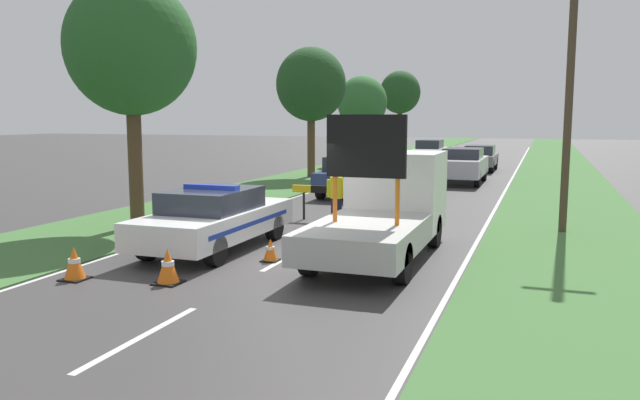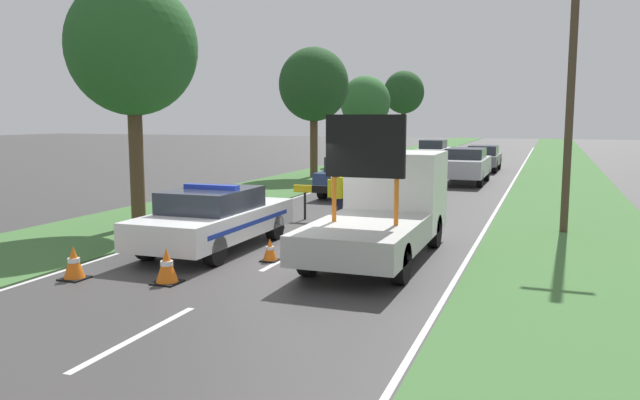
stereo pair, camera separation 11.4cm
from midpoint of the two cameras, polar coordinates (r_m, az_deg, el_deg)
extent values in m
plane|color=#3D3A3A|center=(13.14, -3.55, -5.67)|extent=(160.00, 160.00, 0.00)
cube|color=silver|center=(9.16, -15.94, -11.89)|extent=(0.12, 2.74, 0.01)
cube|color=silver|center=(13.59, -2.69, -5.20)|extent=(0.12, 2.74, 0.01)
cube|color=silver|center=(18.48, 3.70, -1.79)|extent=(0.12, 2.74, 0.01)
cube|color=silver|center=(23.53, 7.37, 0.19)|extent=(0.12, 2.74, 0.01)
cube|color=silver|center=(28.67, 9.73, 1.47)|extent=(0.12, 2.74, 0.01)
cube|color=silver|center=(33.85, 11.38, 2.35)|extent=(0.12, 2.74, 0.01)
cube|color=silver|center=(39.05, 12.59, 3.00)|extent=(0.12, 2.74, 0.01)
cube|color=silver|center=(44.27, 13.51, 3.49)|extent=(0.12, 2.74, 0.01)
cube|color=silver|center=(49.51, 14.24, 3.88)|extent=(0.12, 2.74, 0.01)
cube|color=silver|center=(54.75, 14.83, 4.20)|extent=(0.12, 2.74, 0.01)
cube|color=silver|center=(60.00, 15.32, 4.46)|extent=(0.12, 2.74, 0.01)
cube|color=silver|center=(65.25, 15.73, 4.68)|extent=(0.12, 2.74, 0.01)
cube|color=silver|center=(31.73, 3.94, 2.14)|extent=(0.10, 70.63, 0.01)
cube|color=silver|center=(30.50, 17.34, 1.59)|extent=(0.10, 70.63, 0.01)
cube|color=#427038|center=(33.71, 1.00, 2.50)|extent=(4.21, 120.00, 0.03)
cube|color=#427038|center=(31.85, 21.44, 1.67)|extent=(4.21, 120.00, 0.03)
cube|color=white|center=(14.47, -9.32, -2.02)|extent=(1.87, 4.74, 0.60)
cube|color=#282D38|center=(14.27, -9.65, 0.04)|extent=(1.65, 2.18, 0.48)
cylinder|color=black|center=(16.18, -9.25, -2.08)|extent=(0.24, 0.64, 0.64)
cylinder|color=black|center=(15.45, -3.97, -2.46)|extent=(0.24, 0.64, 0.64)
cylinder|color=black|center=(13.74, -15.30, -3.98)|extent=(0.24, 0.64, 0.64)
cylinder|color=black|center=(12.87, -9.35, -4.58)|extent=(0.24, 0.64, 0.64)
cube|color=#1E38C6|center=(14.23, -9.67, 1.20)|extent=(1.31, 0.24, 0.10)
cube|color=#193399|center=(14.47, -9.32, -1.90)|extent=(1.88, 3.89, 0.10)
cube|color=black|center=(16.59, -5.21, -0.93)|extent=(1.03, 0.08, 0.36)
cube|color=white|center=(14.81, 7.28, 0.87)|extent=(2.04, 1.93, 1.82)
cube|color=#232833|center=(15.69, 8.08, 2.43)|extent=(1.74, 0.04, 0.80)
cube|color=#B2B2AD|center=(12.28, 4.34, -3.44)|extent=(2.04, 3.55, 0.57)
cylinder|color=#D16619|center=(12.34, 1.57, 0.08)|extent=(0.09, 0.09, 0.90)
cylinder|color=#D16619|center=(12.00, 7.26, -0.19)|extent=(0.09, 0.09, 0.90)
cube|color=black|center=(12.06, 4.43, 4.93)|extent=(1.57, 0.12, 1.21)
cylinder|color=black|center=(15.16, 3.90, -2.40)|extent=(0.24, 0.77, 0.77)
cylinder|color=black|center=(14.77, 10.63, -2.79)|extent=(0.24, 0.77, 0.77)
cylinder|color=black|center=(11.95, -0.78, -5.11)|extent=(0.24, 0.77, 0.77)
cylinder|color=black|center=(11.45, 7.71, -5.75)|extent=(0.24, 0.77, 0.77)
cylinder|color=black|center=(18.44, -1.21, -0.54)|extent=(0.07, 0.07, 0.81)
cylinder|color=black|center=(17.62, 7.22, -0.98)|extent=(0.07, 0.07, 0.81)
cube|color=yellow|center=(18.39, -1.38, 1.04)|extent=(0.58, 0.08, 0.21)
cube|color=black|center=(18.19, 0.31, 0.97)|extent=(0.58, 0.08, 0.21)
cube|color=yellow|center=(18.00, 2.04, 0.90)|extent=(0.58, 0.08, 0.21)
cube|color=black|center=(17.83, 3.81, 0.82)|extent=(0.58, 0.08, 0.21)
cube|color=yellow|center=(17.68, 5.60, 0.74)|extent=(0.58, 0.08, 0.21)
cube|color=black|center=(17.54, 7.43, 0.66)|extent=(0.58, 0.08, 0.21)
cylinder|color=#191E38|center=(17.35, 1.52, -1.10)|extent=(0.15, 0.15, 0.78)
cylinder|color=#191E38|center=(17.30, 2.02, -1.12)|extent=(0.15, 0.15, 0.78)
cylinder|color=yellow|center=(17.24, 1.78, 1.14)|extent=(0.36, 0.36, 0.59)
cylinder|color=yellow|center=(17.31, 1.08, 1.07)|extent=(0.12, 0.12, 0.50)
cylinder|color=yellow|center=(17.17, 2.48, 1.01)|extent=(0.12, 0.12, 0.50)
sphere|color=beige|center=(17.20, 1.78, 2.45)|extent=(0.20, 0.20, 0.20)
cylinder|color=#141933|center=(17.19, 1.78, 2.63)|extent=(0.23, 0.23, 0.05)
cylinder|color=brown|center=(16.97, 3.94, -1.14)|extent=(0.17, 0.17, 0.88)
cylinder|color=brown|center=(16.92, 4.54, -1.17)|extent=(0.17, 0.17, 0.88)
cylinder|color=#B2AD9E|center=(16.84, 4.27, 1.44)|extent=(0.40, 0.40, 0.66)
cylinder|color=#B2AD9E|center=(16.92, 3.44, 1.36)|extent=(0.13, 0.13, 0.56)
cylinder|color=#B2AD9E|center=(16.78, 5.09, 1.29)|extent=(0.13, 0.13, 0.56)
sphere|color=tan|center=(16.80, 4.28, 2.95)|extent=(0.23, 0.23, 0.23)
cube|color=black|center=(13.22, -4.34, -5.53)|extent=(0.35, 0.35, 0.03)
cone|color=orange|center=(13.17, -4.35, -4.49)|extent=(0.30, 0.30, 0.46)
cylinder|color=white|center=(13.17, -4.35, -4.39)|extent=(0.17, 0.17, 0.06)
cube|color=black|center=(16.74, 7.40, -2.79)|extent=(0.43, 0.43, 0.03)
cone|color=orange|center=(16.69, 7.41, -1.79)|extent=(0.36, 0.36, 0.56)
cylinder|color=white|center=(16.68, 7.41, -1.69)|extent=(0.20, 0.20, 0.08)
cube|color=black|center=(12.61, -21.28, -6.69)|extent=(0.46, 0.46, 0.03)
cone|color=orange|center=(12.54, -21.35, -5.29)|extent=(0.39, 0.39, 0.60)
cylinder|color=white|center=(12.53, -21.36, -5.15)|extent=(0.22, 0.22, 0.08)
cube|color=black|center=(11.80, -13.52, -7.33)|extent=(0.48, 0.48, 0.03)
cone|color=orange|center=(11.73, -13.57, -5.78)|extent=(0.41, 0.41, 0.63)
cylinder|color=white|center=(11.72, -13.57, -5.63)|extent=(0.23, 0.23, 0.09)
cube|color=black|center=(16.97, -3.87, -2.59)|extent=(0.37, 0.37, 0.03)
cone|color=orange|center=(16.93, -3.88, -1.73)|extent=(0.32, 0.32, 0.49)
cylinder|color=white|center=(16.93, -3.88, -1.65)|extent=(0.18, 0.18, 0.07)
cube|color=navy|center=(23.97, 3.15, 1.97)|extent=(1.83, 3.91, 0.67)
cube|color=#282D38|center=(23.80, 3.08, 3.37)|extent=(1.61, 1.80, 0.53)
cylinder|color=black|center=(25.39, 2.23, 1.54)|extent=(0.24, 0.67, 0.67)
cylinder|color=black|center=(24.95, 5.71, 1.40)|extent=(0.24, 0.67, 0.67)
cylinder|color=black|center=(23.11, 0.37, 0.94)|extent=(0.24, 0.67, 0.67)
cylinder|color=black|center=(22.62, 4.17, 0.78)|extent=(0.24, 0.67, 0.67)
cube|color=#B2B2B7|center=(29.20, 13.32, 2.99)|extent=(1.82, 4.67, 0.77)
cube|color=#282D38|center=(29.02, 13.32, 4.18)|extent=(1.60, 2.15, 0.46)
cylinder|color=black|center=(30.76, 12.16, 2.53)|extent=(0.24, 0.77, 0.77)
cylinder|color=black|center=(30.58, 15.10, 2.41)|extent=(0.24, 0.77, 0.77)
cylinder|color=black|center=(27.91, 11.32, 2.05)|extent=(0.24, 0.77, 0.77)
cylinder|color=black|center=(27.72, 14.54, 1.91)|extent=(0.24, 0.77, 0.77)
cube|color=slate|center=(36.28, 14.79, 3.60)|extent=(1.72, 4.19, 0.55)
cube|color=#282D38|center=(36.13, 14.80, 4.43)|extent=(1.51, 1.93, 0.52)
cylinder|color=black|center=(37.67, 13.85, 3.35)|extent=(0.24, 0.73, 0.73)
cylinder|color=black|center=(37.53, 16.10, 3.26)|extent=(0.24, 0.73, 0.73)
cylinder|color=black|center=(35.09, 13.37, 3.07)|extent=(0.24, 0.73, 0.73)
cylinder|color=black|center=(34.95, 15.78, 2.97)|extent=(0.24, 0.73, 0.73)
cube|color=silver|center=(42.70, 10.40, 4.30)|extent=(1.76, 4.44, 0.57)
cube|color=#282D38|center=(42.54, 10.39, 5.05)|extent=(1.55, 2.04, 0.56)
cylinder|color=black|center=(44.20, 9.73, 4.05)|extent=(0.24, 0.72, 0.72)
cylinder|color=black|center=(43.95, 11.68, 3.98)|extent=(0.24, 0.72, 0.72)
cylinder|color=black|center=(41.51, 9.03, 3.84)|extent=(0.24, 0.72, 0.72)
cylinder|color=black|center=(41.24, 11.11, 3.77)|extent=(0.24, 0.72, 0.72)
cylinder|color=#4C3823|center=(39.17, 4.21, 5.19)|extent=(0.37, 0.37, 2.77)
ellipsoid|color=#2D662D|center=(39.14, 4.25, 8.91)|extent=(3.09, 3.09, 3.24)
cylinder|color=#4C3823|center=(17.68, -16.24, 3.31)|extent=(0.38, 0.38, 3.57)
ellipsoid|color=#235623|center=(17.74, -16.62, 13.27)|extent=(3.45, 3.45, 3.63)
cylinder|color=#4C3823|center=(31.34, -0.46, 5.13)|extent=(0.38, 0.38, 3.32)
ellipsoid|color=#1E471E|center=(31.35, -0.47, 10.54)|extent=(3.46, 3.46, 3.63)
cylinder|color=#4C3823|center=(52.23, 7.68, 6.30)|extent=(0.38, 0.38, 3.78)
ellipsoid|color=#1E471E|center=(52.25, 7.74, 9.74)|extent=(3.31, 3.31, 3.48)
cylinder|color=#473828|center=(17.36, 22.21, 10.73)|extent=(0.20, 0.20, 8.26)
camera|label=1|loc=(0.06, -89.77, 0.03)|focal=35.00mm
camera|label=2|loc=(0.06, 90.23, -0.03)|focal=35.00mm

